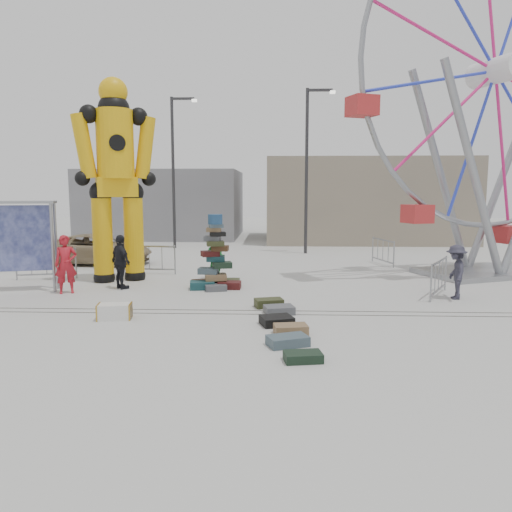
{
  "coord_description": "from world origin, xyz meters",
  "views": [
    {
      "loc": [
        1.51,
        -11.85,
        3.18
      ],
      "look_at": [
        0.99,
        1.29,
        1.42
      ],
      "focal_mm": 35.0,
      "sensor_mm": 36.0,
      "label": 1
    }
  ],
  "objects_px": {
    "lamp_post_left": "(175,165)",
    "pedestrian_black": "(121,262)",
    "crash_test_dummy": "(116,173)",
    "pedestrian_red": "(66,264)",
    "barricade_wheel_front": "(439,278)",
    "barricade_wheel_back": "(383,252)",
    "lamp_post_right": "(308,162)",
    "pedestrian_green": "(215,258)",
    "pedestrian_grey": "(456,272)",
    "barricade_dummy_b": "(46,264)",
    "suitcase_tower": "(215,267)",
    "parked_suv": "(97,249)",
    "steamer_trunk": "(115,312)",
    "ferris_wheel": "(494,98)",
    "barricade_dummy_c": "(149,259)"
  },
  "relations": [
    {
      "from": "lamp_post_left",
      "to": "pedestrian_black",
      "type": "bearing_deg",
      "value": -87.65
    },
    {
      "from": "crash_test_dummy",
      "to": "pedestrian_red",
      "type": "xyz_separation_m",
      "value": [
        -0.97,
        -2.16,
        -2.85
      ]
    },
    {
      "from": "barricade_wheel_front",
      "to": "barricade_wheel_back",
      "type": "height_order",
      "value": "same"
    },
    {
      "from": "lamp_post_right",
      "to": "barricade_wheel_front",
      "type": "relative_size",
      "value": 4.0
    },
    {
      "from": "pedestrian_green",
      "to": "pedestrian_black",
      "type": "distance_m",
      "value": 3.39
    },
    {
      "from": "pedestrian_grey",
      "to": "crash_test_dummy",
      "type": "bearing_deg",
      "value": -95.71
    },
    {
      "from": "lamp_post_left",
      "to": "barricade_dummy_b",
      "type": "bearing_deg",
      "value": -105.86
    },
    {
      "from": "suitcase_tower",
      "to": "parked_suv",
      "type": "relative_size",
      "value": 0.52
    },
    {
      "from": "lamp_post_right",
      "to": "suitcase_tower",
      "type": "relative_size",
      "value": 3.35
    },
    {
      "from": "steamer_trunk",
      "to": "barricade_wheel_front",
      "type": "height_order",
      "value": "barricade_wheel_front"
    },
    {
      "from": "lamp_post_left",
      "to": "barricade_dummy_b",
      "type": "height_order",
      "value": "lamp_post_left"
    },
    {
      "from": "ferris_wheel",
      "to": "barricade_dummy_c",
      "type": "height_order",
      "value": "ferris_wheel"
    },
    {
      "from": "lamp_post_left",
      "to": "barricade_wheel_front",
      "type": "distance_m",
      "value": 16.25
    },
    {
      "from": "parked_suv",
      "to": "suitcase_tower",
      "type": "bearing_deg",
      "value": -126.9
    },
    {
      "from": "pedestrian_black",
      "to": "lamp_post_left",
      "type": "bearing_deg",
      "value": -43.04
    },
    {
      "from": "lamp_post_left",
      "to": "barricade_dummy_c",
      "type": "distance_m",
      "value": 9.25
    },
    {
      "from": "suitcase_tower",
      "to": "lamp_post_left",
      "type": "bearing_deg",
      "value": 101.14
    },
    {
      "from": "crash_test_dummy",
      "to": "pedestrian_grey",
      "type": "height_order",
      "value": "crash_test_dummy"
    },
    {
      "from": "lamp_post_left",
      "to": "parked_suv",
      "type": "relative_size",
      "value": 1.73
    },
    {
      "from": "lamp_post_left",
      "to": "barricade_wheel_back",
      "type": "relative_size",
      "value": 4.0
    },
    {
      "from": "pedestrian_red",
      "to": "lamp_post_right",
      "type": "bearing_deg",
      "value": 27.66
    },
    {
      "from": "crash_test_dummy",
      "to": "parked_suv",
      "type": "xyz_separation_m",
      "value": [
        -2.2,
        3.85,
        -3.1
      ]
    },
    {
      "from": "barricade_dummy_c",
      "to": "pedestrian_grey",
      "type": "height_order",
      "value": "pedestrian_grey"
    },
    {
      "from": "suitcase_tower",
      "to": "steamer_trunk",
      "type": "relative_size",
      "value": 2.94
    },
    {
      "from": "pedestrian_black",
      "to": "barricade_dummy_c",
      "type": "bearing_deg",
      "value": -48.76
    },
    {
      "from": "steamer_trunk",
      "to": "lamp_post_right",
      "type": "bearing_deg",
      "value": 58.79
    },
    {
      "from": "barricade_dummy_b",
      "to": "barricade_dummy_c",
      "type": "xyz_separation_m",
      "value": [
        3.37,
        1.28,
        0.0
      ]
    },
    {
      "from": "pedestrian_grey",
      "to": "barricade_wheel_front",
      "type": "bearing_deg",
      "value": -130.43
    },
    {
      "from": "suitcase_tower",
      "to": "pedestrian_black",
      "type": "relative_size",
      "value": 1.37
    },
    {
      "from": "crash_test_dummy",
      "to": "pedestrian_grey",
      "type": "distance_m",
      "value": 11.38
    },
    {
      "from": "crash_test_dummy",
      "to": "barricade_dummy_b",
      "type": "relative_size",
      "value": 3.56
    },
    {
      "from": "barricade_dummy_b",
      "to": "barricade_wheel_back",
      "type": "distance_m",
      "value": 13.32
    },
    {
      "from": "crash_test_dummy",
      "to": "ferris_wheel",
      "type": "relative_size",
      "value": 0.54
    },
    {
      "from": "barricade_wheel_back",
      "to": "pedestrian_red",
      "type": "relative_size",
      "value": 1.11
    },
    {
      "from": "ferris_wheel",
      "to": "barricade_dummy_c",
      "type": "relative_size",
      "value": 6.53
    },
    {
      "from": "barricade_wheel_front",
      "to": "pedestrian_green",
      "type": "bearing_deg",
      "value": 99.24
    },
    {
      "from": "pedestrian_grey",
      "to": "ferris_wheel",
      "type": "bearing_deg",
      "value": 156.67
    },
    {
      "from": "steamer_trunk",
      "to": "barricade_dummy_b",
      "type": "xyz_separation_m",
      "value": [
        -4.19,
        5.36,
        0.36
      ]
    },
    {
      "from": "steamer_trunk",
      "to": "pedestrian_grey",
      "type": "xyz_separation_m",
      "value": [
        9.21,
        2.67,
        0.61
      ]
    },
    {
      "from": "parked_suv",
      "to": "pedestrian_green",
      "type": "bearing_deg",
      "value": -117.24
    },
    {
      "from": "pedestrian_red",
      "to": "lamp_post_left",
      "type": "bearing_deg",
      "value": 61.57
    },
    {
      "from": "crash_test_dummy",
      "to": "lamp_post_left",
      "type": "bearing_deg",
      "value": 65.32
    },
    {
      "from": "barricade_dummy_b",
      "to": "barricade_wheel_front",
      "type": "xyz_separation_m",
      "value": [
        13.04,
        -2.3,
        0.0
      ]
    },
    {
      "from": "lamp_post_left",
      "to": "parked_suv",
      "type": "height_order",
      "value": "lamp_post_left"
    },
    {
      "from": "barricade_dummy_c",
      "to": "pedestrian_green",
      "type": "distance_m",
      "value": 2.82
    },
    {
      "from": "lamp_post_left",
      "to": "pedestrian_black",
      "type": "xyz_separation_m",
      "value": [
        0.46,
        -11.25,
        -3.61
      ]
    },
    {
      "from": "pedestrian_green",
      "to": "barricade_wheel_back",
      "type": "bearing_deg",
      "value": 44.16
    },
    {
      "from": "suitcase_tower",
      "to": "pedestrian_black",
      "type": "bearing_deg",
      "value": 179.2
    },
    {
      "from": "barricade_wheel_back",
      "to": "pedestrian_grey",
      "type": "relative_size",
      "value": 1.25
    },
    {
      "from": "lamp_post_right",
      "to": "pedestrian_black",
      "type": "height_order",
      "value": "lamp_post_right"
    }
  ]
}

